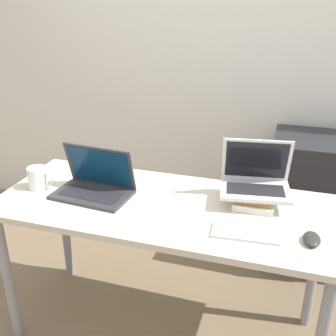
% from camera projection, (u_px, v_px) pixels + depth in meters
% --- Properties ---
extents(wall_back, '(8.00, 0.05, 2.70)m').
position_uv_depth(wall_back, '(217.00, 44.00, 2.60)').
color(wall_back, silver).
rests_on(wall_back, ground_plane).
extents(desk, '(1.56, 0.65, 0.76)m').
position_uv_depth(desk, '(164.00, 220.00, 1.84)').
color(desk, beige).
rests_on(desk, ground_plane).
extents(laptop_left, '(0.38, 0.25, 0.23)m').
position_uv_depth(laptop_left, '(95.00, 185.00, 1.87)').
color(laptop_left, '#333338').
rests_on(laptop_left, desk).
extents(book_stack, '(0.18, 0.22, 0.06)m').
position_uv_depth(book_stack, '(254.00, 197.00, 1.80)').
color(book_stack, white).
rests_on(book_stack, desk).
extents(laptop_on_books, '(0.34, 0.27, 0.23)m').
position_uv_depth(laptop_on_books, '(255.00, 180.00, 1.79)').
color(laptop_on_books, silver).
rests_on(laptop_on_books, book_stack).
extents(wireless_keyboard, '(0.27, 0.13, 0.01)m').
position_uv_depth(wireless_keyboard, '(245.00, 233.00, 1.57)').
color(wireless_keyboard, silver).
rests_on(wireless_keyboard, desk).
extents(mouse, '(0.07, 0.11, 0.03)m').
position_uv_depth(mouse, '(312.00, 239.00, 1.51)').
color(mouse, '#2D2D2D').
rests_on(mouse, desk).
extents(mug, '(0.14, 0.09, 0.11)m').
position_uv_depth(mug, '(38.00, 178.00, 1.93)').
color(mug, white).
rests_on(mug, desk).
extents(mini_fridge, '(0.52, 0.49, 0.86)m').
position_uv_depth(mini_fridge, '(310.00, 202.00, 2.51)').
color(mini_fridge, '#232328').
rests_on(mini_fridge, ground_plane).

